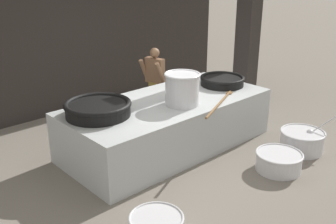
{
  "coord_description": "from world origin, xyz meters",
  "views": [
    {
      "loc": [
        -4.36,
        -4.75,
        3.11
      ],
      "look_at": [
        0.0,
        0.0,
        0.65
      ],
      "focal_mm": 42.0,
      "sensor_mm": 36.0,
      "label": 1
    }
  ],
  "objects": [
    {
      "name": "ground_plane",
      "position": [
        0.0,
        0.0,
        0.0
      ],
      "size": [
        60.0,
        60.0,
        0.0
      ],
      "primitive_type": "plane",
      "color": "slate"
    },
    {
      "name": "back_wall",
      "position": [
        0.0,
        2.93,
        2.02
      ],
      "size": [
        8.29,
        0.24,
        4.04
      ],
      "primitive_type": "cube",
      "color": "#2D2826",
      "rests_on": "ground_plane"
    },
    {
      "name": "support_pillar",
      "position": [
        2.74,
        0.41,
        2.02
      ],
      "size": [
        0.39,
        0.39,
        4.04
      ],
      "primitive_type": "cube",
      "color": "#2D2826",
      "rests_on": "ground_plane"
    },
    {
      "name": "hearth_platform",
      "position": [
        0.0,
        0.0,
        0.44
      ],
      "size": [
        3.72,
        1.7,
        0.87
      ],
      "color": "#B2B7B7",
      "rests_on": "ground_plane"
    },
    {
      "name": "giant_wok_near",
      "position": [
        -1.29,
        0.21,
        1.0
      ],
      "size": [
        1.05,
        1.05,
        0.23
      ],
      "color": "black",
      "rests_on": "hearth_platform"
    },
    {
      "name": "giant_wok_far",
      "position": [
        1.39,
        -0.05,
        0.97
      ],
      "size": [
        0.86,
        0.86,
        0.18
      ],
      "color": "black",
      "rests_on": "hearth_platform"
    },
    {
      "name": "stock_pot",
      "position": [
        0.03,
        -0.31,
        1.15
      ],
      "size": [
        0.61,
        0.61,
        0.54
      ],
      "color": "silver",
      "rests_on": "hearth_platform"
    },
    {
      "name": "stirring_paddle",
      "position": [
        0.54,
        -0.73,
        0.89
      ],
      "size": [
        1.34,
        0.66,
        0.04
      ],
      "rotation": [
        0.0,
        0.0,
        0.43
      ],
      "color": "brown",
      "rests_on": "hearth_platform"
    },
    {
      "name": "cook",
      "position": [
        0.85,
        1.34,
        0.8
      ],
      "size": [
        0.38,
        0.57,
        1.47
      ],
      "rotation": [
        0.0,
        0.0,
        3.3
      ],
      "color": "brown",
      "rests_on": "ground_plane"
    },
    {
      "name": "prep_bowl_vegetables",
      "position": [
        1.59,
        -1.74,
        0.21
      ],
      "size": [
        0.88,
        0.78,
        0.68
      ],
      "color": "silver",
      "rests_on": "ground_plane"
    },
    {
      "name": "prep_bowl_extra",
      "position": [
        0.69,
        -1.85,
        0.17
      ],
      "size": [
        0.75,
        0.75,
        0.3
      ],
      "color": "silver",
      "rests_on": "ground_plane"
    }
  ]
}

